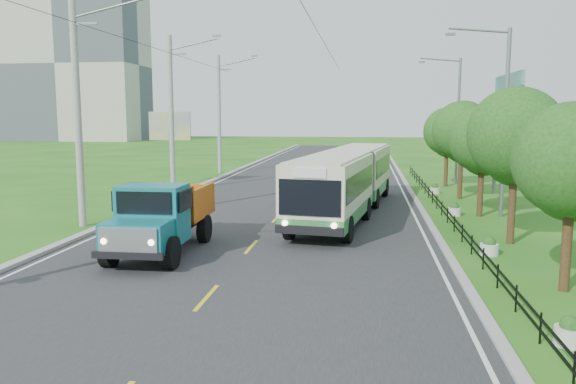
% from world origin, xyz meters
% --- Properties ---
extents(ground, '(240.00, 240.00, 0.00)m').
position_xyz_m(ground, '(0.00, 0.00, 0.00)').
color(ground, '#205D16').
rests_on(ground, ground).
extents(road, '(14.00, 120.00, 0.02)m').
position_xyz_m(road, '(0.00, 20.00, 0.01)').
color(road, '#28282B').
rests_on(road, ground).
extents(curb_left, '(0.40, 120.00, 0.15)m').
position_xyz_m(curb_left, '(-7.20, 20.00, 0.07)').
color(curb_left, '#9E9E99').
rests_on(curb_left, ground).
extents(curb_right, '(0.30, 120.00, 0.10)m').
position_xyz_m(curb_right, '(7.15, 20.00, 0.05)').
color(curb_right, '#9E9E99').
rests_on(curb_right, ground).
extents(edge_line_left, '(0.12, 120.00, 0.00)m').
position_xyz_m(edge_line_left, '(-6.65, 20.00, 0.02)').
color(edge_line_left, silver).
rests_on(edge_line_left, road).
extents(edge_line_right, '(0.12, 120.00, 0.00)m').
position_xyz_m(edge_line_right, '(6.65, 20.00, 0.02)').
color(edge_line_right, silver).
rests_on(edge_line_right, road).
extents(centre_dash, '(0.12, 2.20, 0.00)m').
position_xyz_m(centre_dash, '(0.00, 0.00, 0.02)').
color(centre_dash, yellow).
rests_on(centre_dash, road).
extents(railing_right, '(0.04, 40.00, 0.60)m').
position_xyz_m(railing_right, '(8.00, 14.00, 0.30)').
color(railing_right, black).
rests_on(railing_right, ground).
extents(pole_near, '(3.51, 0.32, 10.00)m').
position_xyz_m(pole_near, '(-8.26, 9.00, 5.09)').
color(pole_near, gray).
rests_on(pole_near, ground).
extents(pole_mid, '(3.51, 0.32, 10.00)m').
position_xyz_m(pole_mid, '(-8.26, 21.00, 5.09)').
color(pole_mid, gray).
rests_on(pole_mid, ground).
extents(pole_far, '(3.51, 0.32, 10.00)m').
position_xyz_m(pole_far, '(-8.26, 33.00, 5.09)').
color(pole_far, gray).
rests_on(pole_far, ground).
extents(tree_second, '(3.18, 3.26, 5.30)m').
position_xyz_m(tree_second, '(9.86, 2.14, 3.52)').
color(tree_second, '#382314').
rests_on(tree_second, ground).
extents(tree_third, '(3.60, 3.62, 6.00)m').
position_xyz_m(tree_third, '(9.86, 8.14, 3.99)').
color(tree_third, '#382314').
rests_on(tree_third, ground).
extents(tree_fourth, '(3.24, 3.31, 5.40)m').
position_xyz_m(tree_fourth, '(9.86, 14.14, 3.59)').
color(tree_fourth, '#382314').
rests_on(tree_fourth, ground).
extents(tree_fifth, '(3.48, 3.52, 5.80)m').
position_xyz_m(tree_fifth, '(9.86, 20.14, 3.85)').
color(tree_fifth, '#382314').
rests_on(tree_fifth, ground).
extents(tree_back, '(3.30, 3.36, 5.50)m').
position_xyz_m(tree_back, '(9.86, 26.14, 3.65)').
color(tree_back, '#382314').
rests_on(tree_back, ground).
extents(streetlight_mid, '(3.02, 0.20, 9.07)m').
position_xyz_m(streetlight_mid, '(10.64, 14.00, 4.90)').
color(streetlight_mid, slate).
rests_on(streetlight_mid, ground).
extents(streetlight_far, '(3.02, 0.20, 9.07)m').
position_xyz_m(streetlight_far, '(10.64, 28.00, 4.90)').
color(streetlight_far, slate).
rests_on(streetlight_far, ground).
extents(planter_front, '(0.64, 0.64, 0.67)m').
position_xyz_m(planter_front, '(8.60, -2.00, 0.29)').
color(planter_front, silver).
rests_on(planter_front, ground).
extents(planter_near, '(0.64, 0.64, 0.67)m').
position_xyz_m(planter_near, '(8.60, 6.00, 0.29)').
color(planter_near, silver).
rests_on(planter_near, ground).
extents(planter_mid, '(0.64, 0.64, 0.67)m').
position_xyz_m(planter_mid, '(8.60, 14.00, 0.29)').
color(planter_mid, silver).
rests_on(planter_mid, ground).
extents(planter_far, '(0.64, 0.64, 0.67)m').
position_xyz_m(planter_far, '(8.60, 22.00, 0.29)').
color(planter_far, silver).
rests_on(planter_far, ground).
extents(billboard_left, '(3.00, 0.20, 5.20)m').
position_xyz_m(billboard_left, '(-9.50, 24.00, 3.87)').
color(billboard_left, slate).
rests_on(billboard_left, ground).
extents(billboard_right, '(0.24, 6.00, 7.30)m').
position_xyz_m(billboard_right, '(12.30, 20.00, 5.34)').
color(billboard_right, slate).
rests_on(billboard_right, ground).
extents(apartment_near, '(28.00, 14.00, 30.00)m').
position_xyz_m(apartment_near, '(-55.00, 95.00, 15.00)').
color(apartment_near, '#B7B2A3').
rests_on(apartment_near, ground).
extents(apartment_far, '(24.00, 14.00, 26.00)m').
position_xyz_m(apartment_far, '(-80.00, 120.00, 13.00)').
color(apartment_far, '#B7B2A3').
rests_on(apartment_far, ground).
extents(bus, '(4.81, 16.24, 3.10)m').
position_xyz_m(bus, '(3.32, 13.85, 1.86)').
color(bus, '#317A3C').
rests_on(bus, ground).
extents(dump_truck, '(2.47, 6.14, 2.56)m').
position_xyz_m(dump_truck, '(-2.99, 4.73, 1.45)').
color(dump_truck, '#136C76').
rests_on(dump_truck, ground).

